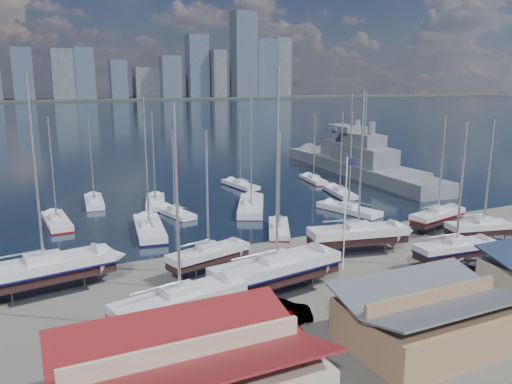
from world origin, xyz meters
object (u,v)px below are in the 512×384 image
naval_ship_west (349,162)px  car_a (288,325)px  flagpole (346,206)px  sailboat_cradle_0 (45,269)px  naval_ship_east (363,168)px

naval_ship_west → car_a: 75.80m
naval_ship_west → flagpole: naval_ship_west is taller
sailboat_cradle_0 → car_a: sailboat_cradle_0 is taller
naval_ship_east → flagpole: 53.94m
sailboat_cradle_0 → car_a: (15.73, -15.84, -1.46)m
naval_ship_west → flagpole: bearing=145.0°
car_a → naval_ship_east: bearing=61.6°
sailboat_cradle_0 → naval_ship_west: 76.77m
car_a → flagpole: size_ratio=0.40×
sailboat_cradle_0 → naval_ship_east: (61.37, 34.95, -0.57)m
car_a → naval_ship_west: bearing=64.3°
naval_ship_east → naval_ship_west: naval_ship_east is taller
sailboat_cradle_0 → flagpole: sailboat_cradle_0 is taller
naval_ship_west → flagpole: size_ratio=3.78×
sailboat_cradle_0 → car_a: size_ratio=4.23×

